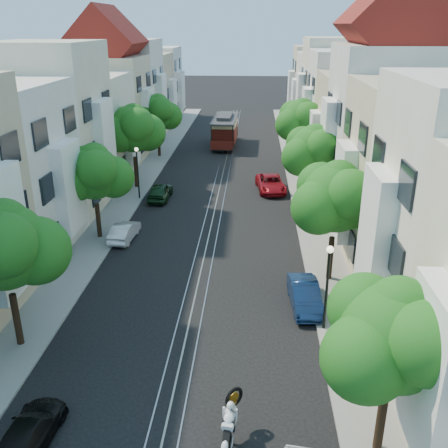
% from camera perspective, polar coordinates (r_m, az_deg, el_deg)
% --- Properties ---
extents(ground, '(200.00, 200.00, 0.00)m').
position_cam_1_polar(ground, '(45.94, -0.28, 5.14)').
color(ground, black).
rests_on(ground, ground).
extents(sidewalk_east, '(2.50, 80.00, 0.12)m').
position_cam_1_polar(sidewalk_east, '(46.04, 8.80, 4.99)').
color(sidewalk_east, gray).
rests_on(sidewalk_east, ground).
extents(sidewalk_west, '(2.50, 80.00, 0.12)m').
position_cam_1_polar(sidewalk_west, '(46.94, -9.18, 5.29)').
color(sidewalk_west, gray).
rests_on(sidewalk_west, ground).
extents(rail_left, '(0.06, 80.00, 0.02)m').
position_cam_1_polar(rail_left, '(45.98, -0.97, 5.16)').
color(rail_left, gray).
rests_on(rail_left, ground).
extents(rail_slot, '(0.06, 80.00, 0.02)m').
position_cam_1_polar(rail_slot, '(45.94, -0.28, 5.15)').
color(rail_slot, gray).
rests_on(rail_slot, ground).
extents(rail_right, '(0.06, 80.00, 0.02)m').
position_cam_1_polar(rail_right, '(45.91, 0.41, 5.14)').
color(rail_right, gray).
rests_on(rail_right, ground).
extents(lane_line, '(0.08, 80.00, 0.01)m').
position_cam_1_polar(lane_line, '(45.94, -0.28, 5.14)').
color(lane_line, tan).
rests_on(lane_line, ground).
extents(townhouses_east, '(7.75, 72.00, 12.00)m').
position_cam_1_polar(townhouses_east, '(45.45, 15.09, 10.94)').
color(townhouses_east, beige).
rests_on(townhouses_east, ground).
extents(townhouses_west, '(7.75, 72.00, 11.76)m').
position_cam_1_polar(townhouses_west, '(46.95, -15.20, 11.13)').
color(townhouses_west, silver).
rests_on(townhouses_west, ground).
extents(tree_e_a, '(4.72, 3.87, 6.27)m').
position_cam_1_polar(tree_e_a, '(16.21, 18.98, -12.40)').
color(tree_e_a, black).
rests_on(tree_e_a, ground).
extents(tree_e_b, '(4.93, 4.08, 6.68)m').
position_cam_1_polar(tree_e_b, '(26.65, 12.75, 2.76)').
color(tree_e_b, black).
rests_on(tree_e_b, ground).
extents(tree_e_c, '(4.84, 3.99, 6.52)m').
position_cam_1_polar(tree_e_c, '(37.16, 10.24, 8.11)').
color(tree_e_c, black).
rests_on(tree_e_c, ground).
extents(tree_e_d, '(5.01, 4.16, 6.85)m').
position_cam_1_polar(tree_e_d, '(47.82, 8.85, 11.55)').
color(tree_e_d, black).
rests_on(tree_e_d, ground).
extents(tree_w_a, '(4.93, 4.08, 6.68)m').
position_cam_1_polar(tree_w_a, '(22.18, -23.74, -2.55)').
color(tree_w_a, black).
rests_on(tree_w_a, ground).
extents(tree_w_b, '(4.72, 3.87, 6.27)m').
position_cam_1_polar(tree_w_b, '(32.73, -14.57, 5.53)').
color(tree_w_b, black).
rests_on(tree_w_b, ground).
extents(tree_w_c, '(5.13, 4.28, 7.09)m').
position_cam_1_polar(tree_w_c, '(42.88, -10.29, 10.56)').
color(tree_w_c, black).
rests_on(tree_w_c, ground).
extents(tree_w_d, '(4.84, 3.99, 6.52)m').
position_cam_1_polar(tree_w_d, '(53.54, -7.54, 12.41)').
color(tree_w_d, black).
rests_on(tree_w_d, ground).
extents(lamp_east, '(0.32, 0.32, 4.16)m').
position_cam_1_polar(lamp_east, '(22.70, 11.79, -5.80)').
color(lamp_east, black).
rests_on(lamp_east, ground).
extents(lamp_west, '(0.32, 0.32, 4.16)m').
position_cam_1_polar(lamp_west, '(40.36, -9.87, 6.64)').
color(lamp_west, black).
rests_on(lamp_west, ground).
extents(sportbike_rider, '(0.72, 1.93, 1.69)m').
position_cam_1_polar(sportbike_rider, '(17.92, 0.70, -21.46)').
color(sportbike_rider, black).
rests_on(sportbike_rider, ground).
extents(cable_car, '(2.91, 8.61, 3.28)m').
position_cam_1_polar(cable_car, '(58.92, 0.11, 10.82)').
color(cable_car, black).
rests_on(cable_car, ground).
extents(parked_car_e_mid, '(1.63, 3.98, 1.28)m').
position_cam_1_polar(parked_car_e_mid, '(25.44, 9.23, -8.04)').
color(parked_car_e_mid, '#0D1F41').
rests_on(parked_car_e_mid, ground).
extents(parked_car_e_far, '(2.77, 4.98, 1.32)m').
position_cam_1_polar(parked_car_e_far, '(42.64, 5.37, 4.63)').
color(parked_car_e_far, maroon).
rests_on(parked_car_e_far, ground).
extents(parked_car_w_near, '(1.65, 3.77, 1.08)m').
position_cam_1_polar(parked_car_w_near, '(19.17, -21.42, -21.34)').
color(parked_car_w_near, black).
rests_on(parked_car_w_near, ground).
extents(parked_car_w_mid, '(1.48, 3.57, 1.15)m').
position_cam_1_polar(parked_car_w_mid, '(33.39, -11.31, -0.83)').
color(parked_car_w_mid, silver).
rests_on(parked_car_w_mid, ground).
extents(parked_car_w_far, '(1.70, 3.98, 1.34)m').
position_cam_1_polar(parked_car_w_far, '(40.69, -7.32, 3.72)').
color(parked_car_w_far, black).
rests_on(parked_car_w_far, ground).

